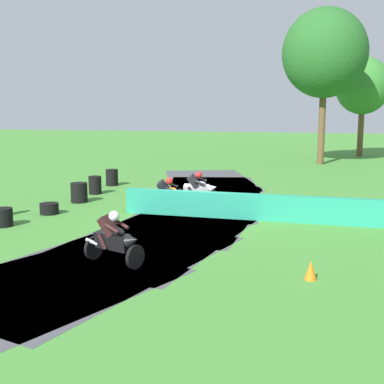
% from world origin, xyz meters
% --- Properties ---
extents(ground_plane, '(120.00, 120.00, 0.00)m').
position_xyz_m(ground_plane, '(0.00, 0.00, 0.00)').
color(ground_plane, '#428433').
extents(track_asphalt, '(8.35, 27.30, 0.01)m').
position_xyz_m(track_asphalt, '(-0.80, 0.05, 0.00)').
color(track_asphalt, '#47474C').
rests_on(track_asphalt, ground).
extents(safety_barrier, '(15.68, 1.23, 0.90)m').
position_xyz_m(safety_barrier, '(5.28, -0.31, 0.45)').
color(safety_barrier, '#239375').
rests_on(safety_barrier, ground).
extents(motorcycle_lead_black, '(1.67, 1.18, 1.42)m').
position_xyz_m(motorcycle_lead_black, '(-0.71, -6.05, 0.66)').
color(motorcycle_lead_black, black).
rests_on(motorcycle_lead_black, ground).
extents(motorcycle_chase_orange, '(1.68, 0.91, 1.42)m').
position_xyz_m(motorcycle_chase_orange, '(-1.10, 0.57, 0.63)').
color(motorcycle_chase_orange, black).
rests_on(motorcycle_chase_orange, ground).
extents(motorcycle_trailing_white, '(1.69, 0.85, 1.43)m').
position_xyz_m(motorcycle_trailing_white, '(-0.34, 2.28, 0.63)').
color(motorcycle_trailing_white, black).
rests_on(motorcycle_trailing_white, ground).
extents(tire_stack_mid_a, '(0.64, 0.64, 0.60)m').
position_xyz_m(tire_stack_mid_a, '(-5.79, -2.89, 0.30)').
color(tire_stack_mid_a, black).
rests_on(tire_stack_mid_a, ground).
extents(tire_stack_mid_b, '(0.68, 0.68, 0.40)m').
position_xyz_m(tire_stack_mid_b, '(-5.25, -0.77, 0.20)').
color(tire_stack_mid_b, black).
rests_on(tire_stack_mid_b, ground).
extents(tire_stack_far, '(0.68, 0.68, 0.80)m').
position_xyz_m(tire_stack_far, '(-5.17, 1.63, 0.40)').
color(tire_stack_far, black).
rests_on(tire_stack_far, ground).
extents(tire_stack_extra_a, '(0.56, 0.56, 0.80)m').
position_xyz_m(tire_stack_extra_a, '(-5.33, 3.66, 0.40)').
color(tire_stack_extra_a, black).
rests_on(tire_stack_extra_a, ground).
extents(tire_stack_extra_b, '(0.60, 0.60, 0.80)m').
position_xyz_m(tire_stack_extra_b, '(-5.50, 6.18, 0.40)').
color(tire_stack_extra_b, black).
rests_on(tire_stack_extra_b, ground).
extents(traffic_cone, '(0.28, 0.28, 0.44)m').
position_xyz_m(traffic_cone, '(4.02, -6.15, 0.22)').
color(traffic_cone, orange).
rests_on(traffic_cone, ground).
extents(tree_far_left, '(5.52, 5.52, 10.18)m').
position_xyz_m(tree_far_left, '(4.76, 18.16, 7.26)').
color(tree_far_left, brown).
rests_on(tree_far_left, ground).
extents(tree_far_right, '(4.11, 4.11, 7.55)m').
position_xyz_m(tree_far_right, '(7.84, 24.37, 5.36)').
color(tree_far_right, brown).
rests_on(tree_far_right, ground).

